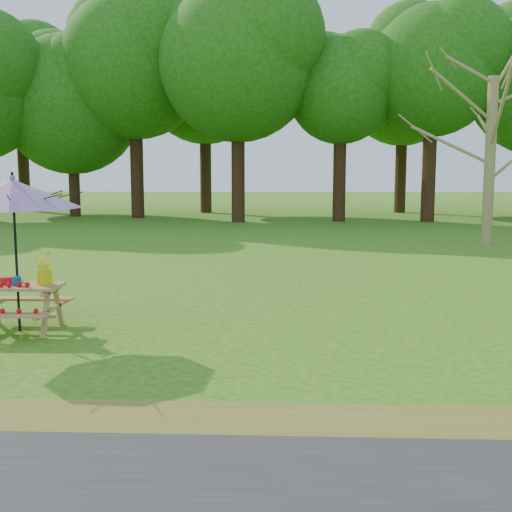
{
  "coord_description": "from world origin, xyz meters",
  "views": [
    {
      "loc": [
        4.16,
        -8.26,
        2.28
      ],
      "look_at": [
        3.79,
        0.5,
        1.1
      ],
      "focal_mm": 45.0,
      "sensor_mm": 36.0,
      "label": 1
    }
  ],
  "objects_px": {
    "patio_umbrella": "(13,194)",
    "flower_bucket": "(44,267)",
    "bare_tree": "(497,4)",
    "picnic_table": "(19,309)"
  },
  "relations": [
    {
      "from": "patio_umbrella",
      "to": "flower_bucket",
      "type": "bearing_deg",
      "value": 8.23
    },
    {
      "from": "bare_tree",
      "to": "flower_bucket",
      "type": "distance_m",
      "value": 15.9
    },
    {
      "from": "bare_tree",
      "to": "patio_umbrella",
      "type": "relative_size",
      "value": 4.92
    },
    {
      "from": "picnic_table",
      "to": "flower_bucket",
      "type": "xyz_separation_m",
      "value": [
        0.37,
        0.06,
        0.6
      ]
    },
    {
      "from": "flower_bucket",
      "to": "picnic_table",
      "type": "bearing_deg",
      "value": -171.36
    },
    {
      "from": "bare_tree",
      "to": "picnic_table",
      "type": "bearing_deg",
      "value": -131.99
    },
    {
      "from": "picnic_table",
      "to": "flower_bucket",
      "type": "bearing_deg",
      "value": 8.64
    },
    {
      "from": "bare_tree",
      "to": "flower_bucket",
      "type": "relative_size",
      "value": 24.71
    },
    {
      "from": "flower_bucket",
      "to": "patio_umbrella",
      "type": "bearing_deg",
      "value": -171.77
    },
    {
      "from": "patio_umbrella",
      "to": "flower_bucket",
      "type": "relative_size",
      "value": 5.02
    }
  ]
}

